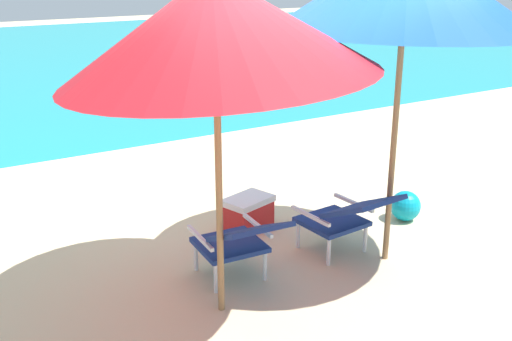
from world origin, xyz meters
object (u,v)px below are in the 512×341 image
Objects in this scene: beach_ball at (405,206)px; lounge_chair_right at (346,215)px; beach_umbrella_left at (215,25)px; lounge_chair_left at (239,239)px; cooler_box at (248,212)px.

lounge_chair_right is at bearing -163.19° from beach_ball.
lounge_chair_right is 0.31× the size of beach_umbrella_left.
lounge_chair_left reaches higher than cooler_box.
lounge_chair_left and lounge_chair_right have the same top height.
beach_umbrella_left is (-1.34, -0.19, 1.70)m from lounge_chair_right.
lounge_chair_left is 2.96× the size of beach_ball.
cooler_box is at bearing 55.60° from lounge_chair_left.
lounge_chair_right reaches higher than cooler_box.
beach_ball is (2.09, 0.25, -0.25)m from lounge_chair_left.
lounge_chair_left is at bearing -173.18° from beach_ball.
beach_umbrella_left is at bearing -128.36° from cooler_box.
cooler_box is (0.93, 1.17, -1.95)m from beach_umbrella_left.
lounge_chair_left is 2.11m from beach_ball.
beach_umbrella_left is at bearing -139.49° from lounge_chair_left.
cooler_box is (0.63, 0.91, -0.24)m from lounge_chair_left.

